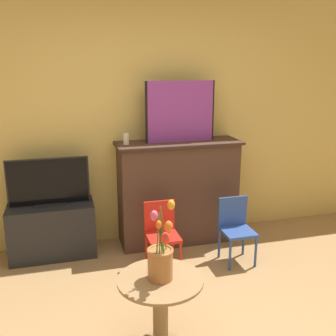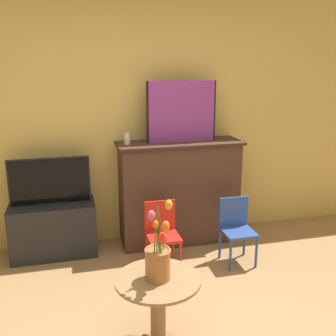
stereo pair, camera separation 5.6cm
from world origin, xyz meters
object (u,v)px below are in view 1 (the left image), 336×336
(tv_monitor, at_px, (49,183))
(vase_tulips, at_px, (161,258))
(chair_red, at_px, (162,231))
(chair_blue, at_px, (236,226))
(painting, at_px, (180,112))

(tv_monitor, xyz_separation_m, vase_tulips, (0.72, -1.64, -0.08))
(tv_monitor, height_order, chair_red, tv_monitor)
(chair_blue, relative_size, vase_tulips, 1.19)
(chair_red, relative_size, chair_blue, 1.00)
(painting, relative_size, chair_blue, 1.16)
(painting, distance_m, tv_monitor, 1.51)
(chair_red, relative_size, vase_tulips, 1.19)
(chair_red, bearing_deg, tv_monitor, 153.24)
(painting, height_order, tv_monitor, painting)
(painting, bearing_deg, tv_monitor, -179.45)
(tv_monitor, height_order, vase_tulips, vase_tulips)
(chair_red, distance_m, chair_blue, 0.74)
(painting, relative_size, vase_tulips, 1.37)
(painting, distance_m, chair_blue, 1.29)
(painting, height_order, chair_red, painting)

